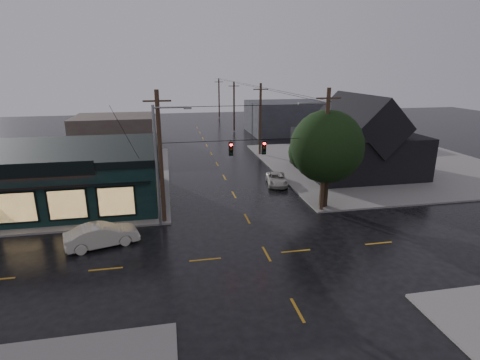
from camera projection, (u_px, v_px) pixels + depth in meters
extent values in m
plane|color=black|center=(266.00, 254.00, 24.34)|extent=(160.00, 160.00, 0.00)
cube|color=slate|center=(34.00, 182.00, 39.43)|extent=(28.00, 28.00, 0.15)
cube|color=slate|center=(380.00, 164.00, 46.78)|extent=(28.00, 28.00, 0.15)
cube|color=black|center=(66.00, 178.00, 33.15)|extent=(16.00, 12.00, 4.20)
cube|color=black|center=(62.00, 151.00, 32.45)|extent=(16.30, 12.30, 0.60)
cube|color=#FF1E14|center=(40.00, 170.00, 26.73)|extent=(7.00, 0.16, 0.90)
cube|color=black|center=(356.00, 152.00, 42.37)|extent=(12.00, 11.00, 4.50)
cylinder|color=black|center=(324.00, 184.00, 31.87)|extent=(0.70, 0.70, 3.84)
sphere|color=black|center=(327.00, 147.00, 30.92)|extent=(6.08, 6.08, 6.08)
cylinder|color=black|center=(246.00, 140.00, 28.62)|extent=(13.00, 0.04, 0.04)
cube|color=#3F312E|center=(115.00, 130.00, 58.71)|extent=(12.00, 10.00, 4.40)
cube|color=#2C2C31|center=(288.00, 117.00, 68.74)|extent=(14.00, 12.00, 5.60)
imported|color=beige|center=(102.00, 235.00, 25.23)|extent=(5.04, 2.98, 1.57)
imported|color=#B8B5AA|center=(277.00, 179.00, 38.50)|extent=(2.63, 4.52, 1.18)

